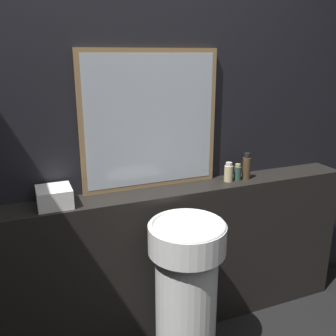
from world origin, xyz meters
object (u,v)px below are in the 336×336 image
object	(u,v)px
lotion_bottle	(247,167)
towel_stack	(54,197)
pedestal_sink	(186,294)
conditioner_bottle	(238,173)
mirror	(151,121)
shampoo_bottle	(229,173)

from	to	relation	value
lotion_bottle	towel_stack	bearing A→B (deg)	180.00
pedestal_sink	conditioner_bottle	world-z (taller)	conditioner_bottle
pedestal_sink	conditioner_bottle	distance (m)	0.79
towel_stack	conditioner_bottle	distance (m)	1.08
mirror	towel_stack	distance (m)	0.66
shampoo_bottle	lotion_bottle	world-z (taller)	lotion_bottle
pedestal_sink	conditioner_bottle	size ratio (longest dim) A/B	8.58
shampoo_bottle	lotion_bottle	bearing A→B (deg)	0.00
mirror	conditioner_bottle	xyz separation A→B (m)	(0.53, -0.09, -0.34)
towel_stack	pedestal_sink	bearing A→B (deg)	-31.85
towel_stack	lotion_bottle	size ratio (longest dim) A/B	1.06
pedestal_sink	shampoo_bottle	bearing A→B (deg)	39.15
conditioner_bottle	lotion_bottle	distance (m)	0.07
shampoo_bottle	lotion_bottle	xyz separation A→B (m)	(0.13, 0.00, 0.02)
towel_stack	conditioner_bottle	world-z (taller)	conditioner_bottle
pedestal_sink	lotion_bottle	bearing A→B (deg)	32.30
shampoo_bottle	conditioner_bottle	xyz separation A→B (m)	(0.06, 0.00, -0.01)
towel_stack	shampoo_bottle	distance (m)	1.02
mirror	conditioner_bottle	world-z (taller)	mirror
mirror	lotion_bottle	bearing A→B (deg)	-8.77
mirror	lotion_bottle	distance (m)	0.67
conditioner_bottle	lotion_bottle	world-z (taller)	lotion_bottle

